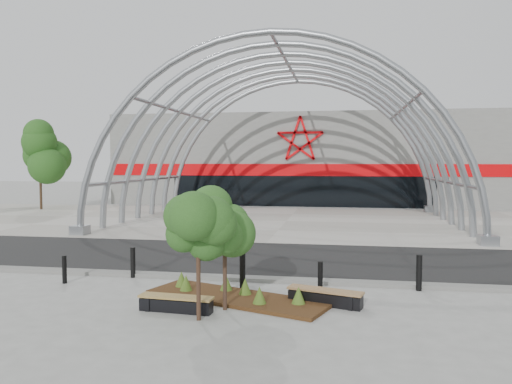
{
  "coord_description": "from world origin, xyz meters",
  "views": [
    {
      "loc": [
        3.39,
        -15.87,
        3.86
      ],
      "look_at": [
        0.0,
        4.0,
        2.6
      ],
      "focal_mm": 35.0,
      "sensor_mm": 36.0,
      "label": 1
    }
  ],
  "objects_px": {
    "street_tree_0": "(198,223)",
    "bench_0": "(176,304)",
    "street_tree_1": "(225,223)",
    "bench_1": "(325,297)",
    "bollard_2": "(242,271)"
  },
  "relations": [
    {
      "from": "street_tree_1",
      "to": "bollard_2",
      "type": "height_order",
      "value": "street_tree_1"
    },
    {
      "from": "street_tree_0",
      "to": "bollard_2",
      "type": "xyz_separation_m",
      "value": [
        0.48,
        3.03,
        -1.82
      ]
    },
    {
      "from": "street_tree_0",
      "to": "bench_0",
      "type": "height_order",
      "value": "street_tree_0"
    },
    {
      "from": "street_tree_0",
      "to": "bench_0",
      "type": "distance_m",
      "value": 2.37
    },
    {
      "from": "bench_0",
      "to": "bollard_2",
      "type": "height_order",
      "value": "bollard_2"
    },
    {
      "from": "bench_1",
      "to": "bollard_2",
      "type": "xyz_separation_m",
      "value": [
        -2.5,
        1.24,
        0.34
      ]
    },
    {
      "from": "street_tree_1",
      "to": "bollard_2",
      "type": "xyz_separation_m",
      "value": [
        0.05,
        2.1,
        -1.7
      ]
    },
    {
      "from": "street_tree_1",
      "to": "bench_1",
      "type": "height_order",
      "value": "street_tree_1"
    },
    {
      "from": "street_tree_1",
      "to": "bench_1",
      "type": "distance_m",
      "value": 3.38
    },
    {
      "from": "street_tree_1",
      "to": "bench_1",
      "type": "xyz_separation_m",
      "value": [
        2.55,
        0.86,
        -2.05
      ]
    },
    {
      "from": "street_tree_1",
      "to": "bollard_2",
      "type": "bearing_deg",
      "value": 88.7
    },
    {
      "from": "street_tree_0",
      "to": "bollard_2",
      "type": "relative_size",
      "value": 2.99
    },
    {
      "from": "street_tree_1",
      "to": "bench_0",
      "type": "bearing_deg",
      "value": -162.91
    },
    {
      "from": "street_tree_1",
      "to": "bench_1",
      "type": "relative_size",
      "value": 1.51
    },
    {
      "from": "bollard_2",
      "to": "street_tree_0",
      "type": "bearing_deg",
      "value": -99.05
    }
  ]
}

